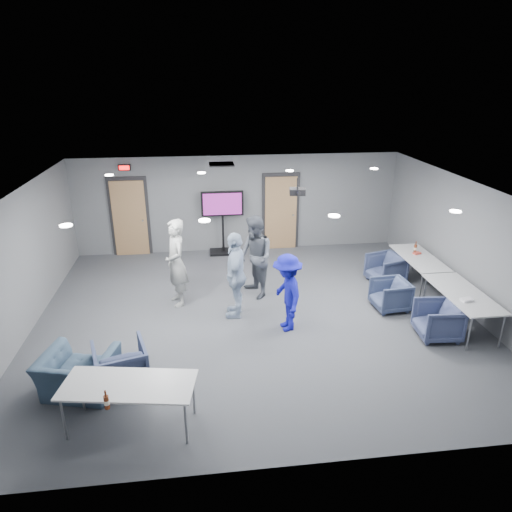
{
  "coord_description": "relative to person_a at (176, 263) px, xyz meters",
  "views": [
    {
      "loc": [
        -1.04,
        -8.39,
        4.72
      ],
      "look_at": [
        0.05,
        0.38,
        1.2
      ],
      "focal_mm": 32.0,
      "sensor_mm": 36.0,
      "label": 1
    }
  ],
  "objects": [
    {
      "name": "floor",
      "position": [
        1.63,
        -0.78,
        -0.96
      ],
      "size": [
        9.0,
        9.0,
        0.0
      ],
      "primitive_type": "plane",
      "color": "#3A3D42",
      "rests_on": "ground"
    },
    {
      "name": "ceiling",
      "position": [
        1.63,
        -0.78,
        1.74
      ],
      "size": [
        9.0,
        9.0,
        0.0
      ],
      "primitive_type": "plane",
      "rotation": [
        3.14,
        0.0,
        0.0
      ],
      "color": "silver",
      "rests_on": "wall_back"
    },
    {
      "name": "wall_back",
      "position": [
        1.63,
        3.22,
        0.39
      ],
      "size": [
        9.0,
        0.02,
        2.7
      ],
      "primitive_type": "cube",
      "color": "slate",
      "rests_on": "floor"
    },
    {
      "name": "wall_front",
      "position": [
        1.63,
        -4.78,
        0.39
      ],
      "size": [
        9.0,
        0.02,
        2.7
      ],
      "primitive_type": "cube",
      "color": "slate",
      "rests_on": "floor"
    },
    {
      "name": "wall_left",
      "position": [
        -2.87,
        -0.78,
        0.39
      ],
      "size": [
        0.02,
        8.0,
        2.7
      ],
      "primitive_type": "cube",
      "color": "slate",
      "rests_on": "floor"
    },
    {
      "name": "wall_right",
      "position": [
        6.13,
        -0.78,
        0.39
      ],
      "size": [
        0.02,
        8.0,
        2.7
      ],
      "primitive_type": "cube",
      "color": "slate",
      "rests_on": "floor"
    },
    {
      "name": "door_left",
      "position": [
        -1.37,
        3.17,
        0.1
      ],
      "size": [
        1.06,
        0.17,
        2.24
      ],
      "color": "black",
      "rests_on": "wall_back"
    },
    {
      "name": "door_right",
      "position": [
        2.83,
        3.17,
        0.1
      ],
      "size": [
        1.06,
        0.17,
        2.24
      ],
      "color": "black",
      "rests_on": "wall_back"
    },
    {
      "name": "exit_sign",
      "position": [
        -1.37,
        3.15,
        1.49
      ],
      "size": [
        0.32,
        0.08,
        0.16
      ],
      "color": "black",
      "rests_on": "wall_back"
    },
    {
      "name": "hvac_diffuser",
      "position": [
        1.13,
        2.02,
        1.72
      ],
      "size": [
        0.6,
        0.6,
        0.03
      ],
      "primitive_type": "cube",
      "color": "black",
      "rests_on": "ceiling"
    },
    {
      "name": "downlights",
      "position": [
        1.63,
        -0.78,
        1.72
      ],
      "size": [
        6.18,
        3.78,
        0.02
      ],
      "color": "white",
      "rests_on": "ceiling"
    },
    {
      "name": "person_a",
      "position": [
        0.0,
        0.0,
        0.0
      ],
      "size": [
        0.65,
        0.81,
        1.93
      ],
      "primitive_type": "imported",
      "rotation": [
        0.0,
        0.0,
        -1.27
      ],
      "color": "#9EA19F",
      "rests_on": "floor"
    },
    {
      "name": "person_b",
      "position": [
        1.73,
        0.17,
        -0.03
      ],
      "size": [
        0.96,
        1.09,
        1.88
      ],
      "primitive_type": "imported",
      "rotation": [
        0.0,
        0.0,
        -1.25
      ],
      "color": "#4C515B",
      "rests_on": "floor"
    },
    {
      "name": "person_c",
      "position": [
        1.23,
        -0.67,
        -0.05
      ],
      "size": [
        0.62,
        1.13,
        1.83
      ],
      "primitive_type": "imported",
      "rotation": [
        0.0,
        0.0,
        -1.74
      ],
      "color": "#A2B7D1",
      "rests_on": "floor"
    },
    {
      "name": "person_d",
      "position": [
        2.17,
        -1.36,
        -0.18
      ],
      "size": [
        0.7,
        1.08,
        1.57
      ],
      "primitive_type": "imported",
      "rotation": [
        0.0,
        0.0,
        -1.45
      ],
      "color": "#181A9E",
      "rests_on": "floor"
    },
    {
      "name": "chair_right_a",
      "position": [
        4.95,
        0.49,
        -0.61
      ],
      "size": [
        0.95,
        0.93,
        0.7
      ],
      "primitive_type": "imported",
      "rotation": [
        0.0,
        0.0,
        -1.29
      ],
      "color": "#37405F",
      "rests_on": "floor"
    },
    {
      "name": "chair_right_b",
      "position": [
        4.53,
        -0.82,
        -0.64
      ],
      "size": [
        0.77,
        0.75,
        0.66
      ],
      "primitive_type": "imported",
      "rotation": [
        0.0,
        0.0,
        -1.5
      ],
      "color": "#374260",
      "rests_on": "floor"
    },
    {
      "name": "chair_right_c",
      "position": [
        4.98,
        -2.03,
        -0.61
      ],
      "size": [
        0.83,
        0.81,
        0.7
      ],
      "primitive_type": "imported",
      "rotation": [
        0.0,
        0.0,
        -1.65
      ],
      "color": "#3D466A",
      "rests_on": "floor"
    },
    {
      "name": "chair_front_a",
      "position": [
        -0.81,
        -2.8,
        -0.59
      ],
      "size": [
        0.99,
        1.01,
        0.75
      ],
      "primitive_type": "imported",
      "rotation": [
        0.0,
        0.0,
        3.42
      ],
      "color": "#3B4566",
      "rests_on": "floor"
    },
    {
      "name": "chair_front_b",
      "position": [
        -1.44,
        -2.92,
        -0.61
      ],
      "size": [
        1.28,
        1.18,
        0.7
      ],
      "primitive_type": "imported",
      "rotation": [
        0.0,
        0.0,
        2.89
      ],
      "color": "#384C62",
      "rests_on": "floor"
    },
    {
      "name": "table_right_a",
      "position": [
        5.63,
        0.22,
        -0.28
      ],
      "size": [
        0.75,
        1.8,
        0.73
      ],
      "rotation": [
        0.0,
        0.0,
        1.57
      ],
      "color": "#B0B2B5",
      "rests_on": "floor"
    },
    {
      "name": "table_right_b",
      "position": [
        5.63,
        -1.68,
        -0.28
      ],
      "size": [
        0.79,
        1.9,
        0.73
      ],
      "rotation": [
        0.0,
        0.0,
        1.57
      ],
      "color": "#B0B2B5",
      "rests_on": "floor"
    },
    {
      "name": "table_front_left",
      "position": [
        -0.53,
        -3.78,
        -0.28
      ],
      "size": [
        1.94,
        1.06,
        0.73
      ],
      "rotation": [
        0.0,
        0.0,
        -0.17
      ],
      "color": "#B0B2B5",
      "rests_on": "floor"
    },
    {
      "name": "bottle_front",
      "position": [
        -0.73,
        -4.25,
        -0.13
      ],
      "size": [
        0.07,
        0.07,
        0.27
      ],
      "color": "#5A240F",
      "rests_on": "table_front_left"
    },
    {
      "name": "bottle_right",
      "position": [
        5.66,
        0.53,
        -0.13
      ],
      "size": [
        0.07,
        0.07,
        0.28
      ],
      "color": "#5A240F",
      "rests_on": "table_right_a"
    },
    {
      "name": "snack_box",
      "position": [
        5.66,
        0.43,
        -0.21
      ],
      "size": [
        0.2,
        0.16,
        0.04
      ],
      "primitive_type": "cube",
      "rotation": [
        0.0,
        0.0,
        0.29
      ],
      "color": "#BF3E2F",
      "rests_on": "table_right_a"
    },
    {
      "name": "wrapper",
      "position": [
        5.51,
        -2.01,
        -0.21
      ],
      "size": [
        0.23,
        0.17,
        0.05
      ],
      "primitive_type": "cube",
      "rotation": [
        0.0,
        0.0,
        0.13
      ],
      "color": "silver",
      "rests_on": "table_right_b"
    },
    {
      "name": "tv_stand",
      "position": [
        1.17,
        2.97,
        0.05
      ],
      "size": [
        1.16,
        0.55,
        1.78
      ],
      "color": "black",
      "rests_on": "floor"
    },
    {
      "name": "projector",
      "position": [
        2.64,
        0.19,
        1.44
      ],
      "size": [
        0.37,
        0.35,
        0.36
      ],
      "rotation": [
        0.0,
        0.0,
        -0.15
      ],
      "color": "black",
      "rests_on": "ceiling"
    }
  ]
}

